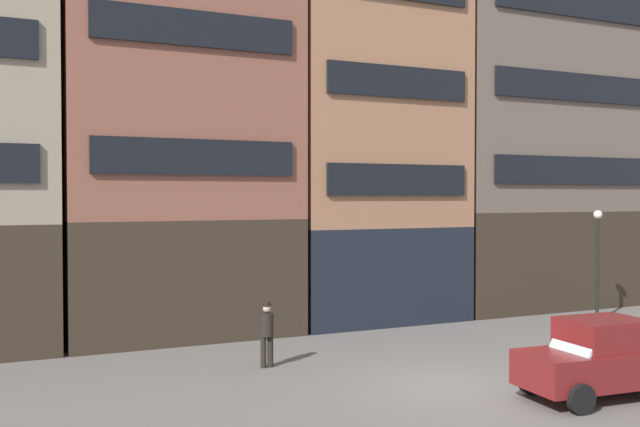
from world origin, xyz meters
name	(u,v)px	position (x,y,z in m)	size (l,w,h in m)	color
ground_plane	(455,387)	(0.00, 0.00, 0.00)	(120.00, 120.00, 0.00)	#605B56
building_center_left	(176,94)	(-4.41, 9.90, 8.13)	(8.03, 5.67, 16.16)	#33281E
building_center_right	(363,85)	(2.80, 9.90, 8.89)	(7.10, 5.67, 17.68)	black
building_far_right	(529,135)	(10.93, 9.90, 7.27)	(9.85, 5.67, 14.44)	#33281E
sedan_parked_curb	(599,359)	(2.45, -2.17, 0.91)	(3.80, 2.07, 1.83)	maroon
pedestrian_officer	(267,331)	(-3.43, 3.81, 0.98)	(0.49, 0.49, 1.79)	black
streetlamp_curbside	(598,249)	(10.21, 5.35, 2.67)	(0.32, 0.32, 4.12)	black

